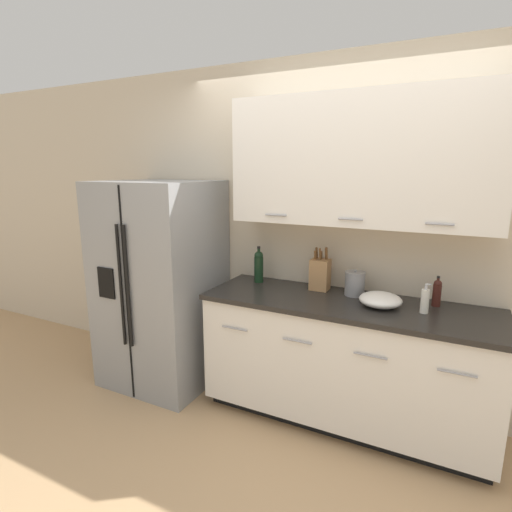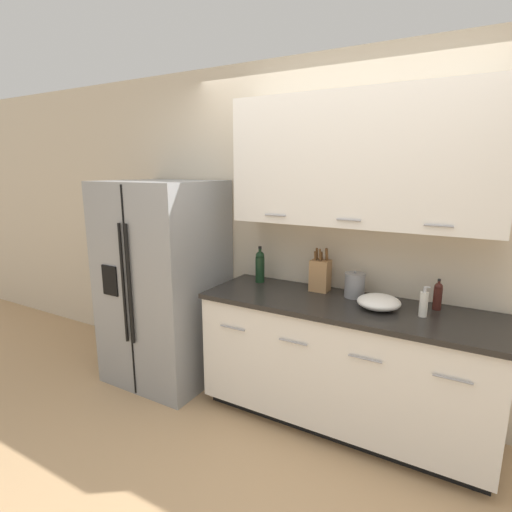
{
  "view_description": "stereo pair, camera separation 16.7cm",
  "coord_description": "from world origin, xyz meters",
  "px_view_note": "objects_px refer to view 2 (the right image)",
  "views": [
    {
      "loc": [
        0.76,
        -1.93,
        1.8
      ],
      "look_at": [
        -0.55,
        0.67,
        1.16
      ],
      "focal_mm": 28.0,
      "sensor_mm": 36.0,
      "label": 1
    },
    {
      "loc": [
        0.9,
        -1.85,
        1.8
      ],
      "look_at": [
        -0.55,
        0.67,
        1.16
      ],
      "focal_mm": 28.0,
      "sensor_mm": 36.0,
      "label": 2
    }
  ],
  "objects_px": {
    "knife_block": "(320,275)",
    "wine_bottle": "(260,266)",
    "oil_bottle": "(438,295)",
    "steel_canister": "(355,285)",
    "refrigerator": "(165,282)",
    "mixing_bowl": "(379,302)",
    "soap_dispenser": "(424,304)"
  },
  "relations": [
    {
      "from": "wine_bottle",
      "to": "soap_dispenser",
      "type": "bearing_deg",
      "value": -7.5
    },
    {
      "from": "refrigerator",
      "to": "wine_bottle",
      "type": "relative_size",
      "value": 5.86
    },
    {
      "from": "steel_canister",
      "to": "soap_dispenser",
      "type": "bearing_deg",
      "value": -18.93
    },
    {
      "from": "wine_bottle",
      "to": "oil_bottle",
      "type": "height_order",
      "value": "wine_bottle"
    },
    {
      "from": "refrigerator",
      "to": "knife_block",
      "type": "distance_m",
      "value": 1.33
    },
    {
      "from": "mixing_bowl",
      "to": "wine_bottle",
      "type": "bearing_deg",
      "value": 170.7
    },
    {
      "from": "wine_bottle",
      "to": "oil_bottle",
      "type": "relative_size",
      "value": 1.43
    },
    {
      "from": "refrigerator",
      "to": "soap_dispenser",
      "type": "distance_m",
      "value": 2.04
    },
    {
      "from": "knife_block",
      "to": "wine_bottle",
      "type": "height_order",
      "value": "knife_block"
    },
    {
      "from": "oil_bottle",
      "to": "refrigerator",
      "type": "bearing_deg",
      "value": -172.95
    },
    {
      "from": "refrigerator",
      "to": "steel_canister",
      "type": "distance_m",
      "value": 1.59
    },
    {
      "from": "knife_block",
      "to": "wine_bottle",
      "type": "bearing_deg",
      "value": -177.65
    },
    {
      "from": "soap_dispenser",
      "to": "steel_canister",
      "type": "height_order",
      "value": "soap_dispenser"
    },
    {
      "from": "wine_bottle",
      "to": "mixing_bowl",
      "type": "distance_m",
      "value": 0.99
    },
    {
      "from": "oil_bottle",
      "to": "wine_bottle",
      "type": "bearing_deg",
      "value": -179.43
    },
    {
      "from": "soap_dispenser",
      "to": "mixing_bowl",
      "type": "relative_size",
      "value": 0.7
    },
    {
      "from": "refrigerator",
      "to": "oil_bottle",
      "type": "height_order",
      "value": "refrigerator"
    },
    {
      "from": "oil_bottle",
      "to": "soap_dispenser",
      "type": "bearing_deg",
      "value": -108.64
    },
    {
      "from": "refrigerator",
      "to": "steel_canister",
      "type": "height_order",
      "value": "refrigerator"
    },
    {
      "from": "steel_canister",
      "to": "oil_bottle",
      "type": "bearing_deg",
      "value": 1.41
    },
    {
      "from": "soap_dispenser",
      "to": "mixing_bowl",
      "type": "xyz_separation_m",
      "value": [
        -0.27,
        0.0,
        -0.04
      ]
    },
    {
      "from": "steel_canister",
      "to": "refrigerator",
      "type": "bearing_deg",
      "value": -171.04
    },
    {
      "from": "soap_dispenser",
      "to": "oil_bottle",
      "type": "xyz_separation_m",
      "value": [
        0.06,
        0.18,
        0.01
      ]
    },
    {
      "from": "knife_block",
      "to": "wine_bottle",
      "type": "xyz_separation_m",
      "value": [
        -0.5,
        -0.02,
        0.01
      ]
    },
    {
      "from": "oil_bottle",
      "to": "steel_canister",
      "type": "height_order",
      "value": "oil_bottle"
    },
    {
      "from": "refrigerator",
      "to": "mixing_bowl",
      "type": "distance_m",
      "value": 1.77
    },
    {
      "from": "knife_block",
      "to": "mixing_bowl",
      "type": "relative_size",
      "value": 1.18
    },
    {
      "from": "wine_bottle",
      "to": "mixing_bowl",
      "type": "relative_size",
      "value": 1.05
    },
    {
      "from": "refrigerator",
      "to": "knife_block",
      "type": "relative_size",
      "value": 5.25
    },
    {
      "from": "refrigerator",
      "to": "mixing_bowl",
      "type": "height_order",
      "value": "refrigerator"
    },
    {
      "from": "mixing_bowl",
      "to": "knife_block",
      "type": "bearing_deg",
      "value": 159.18
    },
    {
      "from": "soap_dispenser",
      "to": "steel_canister",
      "type": "relative_size",
      "value": 1.02
    }
  ]
}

